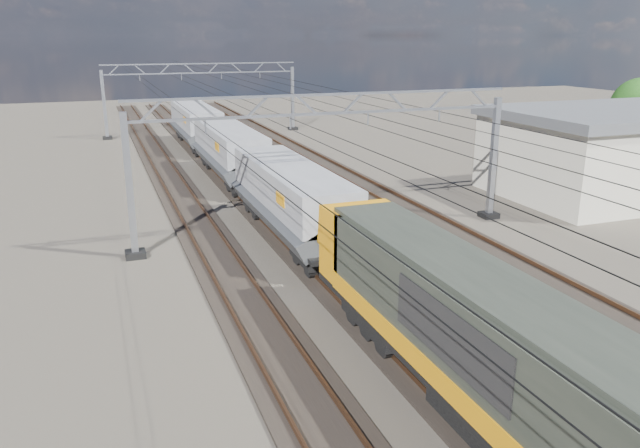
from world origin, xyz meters
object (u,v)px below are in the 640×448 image
object	(u,v)px
locomotive	(519,368)
hopper_wagon_lead	(291,196)
catenary_gantry_mid	(330,160)
hopper_wagon_third	(196,123)
industrial_shed	(639,150)
catenary_gantry_far	(203,96)
hopper_wagon_mid	(229,148)

from	to	relation	value
locomotive	hopper_wagon_lead	world-z (taller)	locomotive
catenary_gantry_mid	hopper_wagon_third	xyz separation A→B (m)	(-2.00, 28.48, -1.67)
locomotive	hopper_wagon_third	size ratio (longest dim) A/B	1.62
industrial_shed	catenary_gantry_far	bearing A→B (deg)	122.91
catenary_gantry_far	hopper_wagon_lead	distance (m)	36.01
hopper_wagon_lead	hopper_wagon_mid	distance (m)	14.20
catenary_gantry_mid	hopper_wagon_mid	world-z (taller)	catenary_gantry_mid
catenary_gantry_far	hopper_wagon_mid	world-z (taller)	catenary_gantry_far
hopper_wagon_mid	catenary_gantry_mid	bearing A→B (deg)	-82.03
locomotive	industrial_shed	world-z (taller)	industrial_shed
catenary_gantry_far	hopper_wagon_third	world-z (taller)	catenary_gantry_far
hopper_wagon_lead	hopper_wagon_third	size ratio (longest dim) A/B	1.00
hopper_wagon_mid	industrial_shed	bearing A→B (deg)	-27.10
catenary_gantry_mid	hopper_wagon_mid	xyz separation A→B (m)	(-2.00, 14.28, -1.67)
hopper_wagon_third	industrial_shed	size ratio (longest dim) A/B	0.70
hopper_wagon_mid	hopper_wagon_third	bearing A→B (deg)	90.00
hopper_wagon_lead	hopper_wagon_third	xyz separation A→B (m)	(0.00, 28.40, 0.00)
catenary_gantry_mid	industrial_shed	xyz separation A→B (m)	(22.00, 2.00, -1.18)
catenary_gantry_mid	hopper_wagon_lead	size ratio (longest dim) A/B	1.53
locomotive	hopper_wagon_lead	xyz separation A→B (m)	(-0.00, 17.70, -0.09)
catenary_gantry_far	industrial_shed	xyz separation A→B (m)	(22.00, -34.00, -1.18)
catenary_gantry_mid	hopper_wagon_lead	distance (m)	2.61
catenary_gantry_far	industrial_shed	world-z (taller)	catenary_gantry_far
industrial_shed	hopper_wagon_mid	bearing A→B (deg)	152.90
catenary_gantry_far	industrial_shed	size ratio (longest dim) A/B	1.07
catenary_gantry_mid	industrial_shed	bearing A→B (deg)	5.19
locomotive	hopper_wagon_mid	bearing A→B (deg)	90.00
catenary_gantry_far	hopper_wagon_mid	bearing A→B (deg)	-95.26
locomotive	hopper_wagon_third	bearing A→B (deg)	90.00
hopper_wagon_third	hopper_wagon_mid	bearing A→B (deg)	-90.00
catenary_gantry_far	hopper_wagon_lead	bearing A→B (deg)	-93.19
catenary_gantry_mid	hopper_wagon_lead	xyz separation A→B (m)	(-2.00, 0.08, -1.67)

